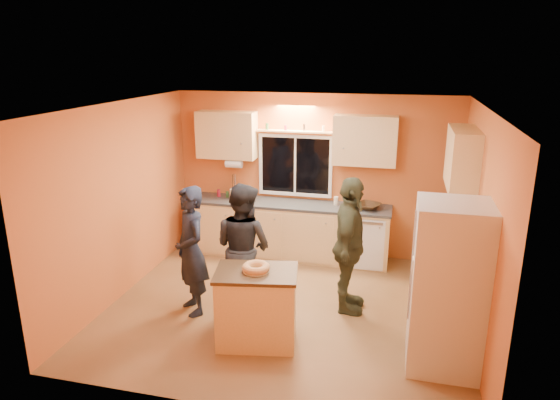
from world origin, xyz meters
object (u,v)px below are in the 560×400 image
(island, at_px, (257,306))
(person_left, at_px, (191,251))
(person_center, at_px, (243,247))
(person_right, at_px, (349,246))
(refrigerator, at_px, (448,287))

(island, relative_size, person_left, 0.61)
(person_left, distance_m, person_center, 0.66)
(person_center, bearing_deg, island, 140.27)
(island, relative_size, person_right, 0.57)
(person_center, bearing_deg, person_left, 48.56)
(person_left, bearing_deg, island, 22.02)
(refrigerator, height_order, island, refrigerator)
(island, height_order, person_right, person_right)
(refrigerator, xyz_separation_m, island, (-2.02, -0.05, -0.45))
(person_left, bearing_deg, person_center, 73.97)
(person_left, bearing_deg, refrigerator, 40.10)
(person_center, bearing_deg, person_right, -147.40)
(refrigerator, height_order, person_left, refrigerator)
(island, xyz_separation_m, person_right, (0.92, 1.00, 0.43))
(island, xyz_separation_m, person_left, (-0.99, 0.49, 0.38))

